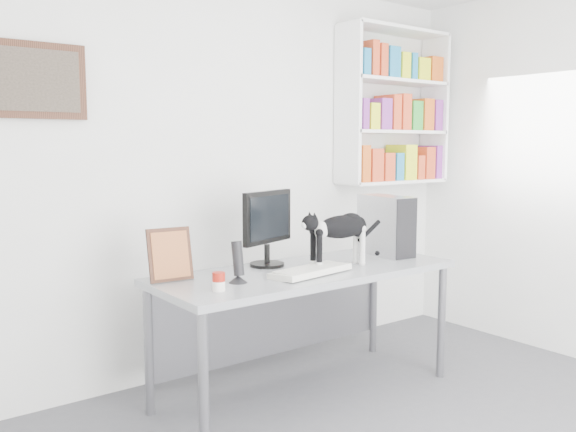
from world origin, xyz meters
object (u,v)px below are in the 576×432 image
at_px(desk, 306,332).
at_px(leaning_print, 170,254).
at_px(cat, 340,240).
at_px(pc_tower, 386,225).
at_px(speaker, 238,261).
at_px(bookshelf, 394,107).
at_px(keyboard, 311,271).
at_px(monitor, 267,228).
at_px(soup_can, 219,282).

bearing_deg(desk, leaning_print, 165.76).
height_order(leaning_print, cat, cat).
bearing_deg(pc_tower, cat, -161.70).
height_order(pc_tower, speaker, pc_tower).
bearing_deg(bookshelf, pc_tower, -139.29).
height_order(keyboard, pc_tower, pc_tower).
bearing_deg(pc_tower, monitor, 174.36).
bearing_deg(desk, soup_can, -167.16).
distance_m(desk, soup_can, 0.86).
distance_m(bookshelf, speaker, 2.22).
relative_size(desk, cat, 3.49).
height_order(leaning_print, soup_can, leaning_print).
xyz_separation_m(keyboard, leaning_print, (-0.73, 0.34, 0.13)).
relative_size(keyboard, leaning_print, 1.70).
bearing_deg(keyboard, bookshelf, 17.65).
bearing_deg(cat, monitor, 143.19).
height_order(desk, keyboard, keyboard).
relative_size(desk, soup_can, 19.38).
bearing_deg(pc_tower, desk, -170.77).
distance_m(bookshelf, keyboard, 1.92).
bearing_deg(monitor, leaning_print, 162.86).
bearing_deg(bookshelf, desk, -156.51).
bearing_deg(cat, desk, 164.02).
xyz_separation_m(bookshelf, desk, (-1.37, -0.60, -1.45)).
height_order(bookshelf, pc_tower, bookshelf).
bearing_deg(bookshelf, soup_can, -160.00).
distance_m(keyboard, speaker, 0.47).
height_order(keyboard, cat, cat).
bearing_deg(pc_tower, soup_can, -166.04).
xyz_separation_m(bookshelf, keyboard, (-1.45, -0.73, -1.04)).
bearing_deg(desk, monitor, 122.48).
relative_size(monitor, soup_can, 4.90).
height_order(desk, cat, cat).
distance_m(monitor, speaker, 0.50).
relative_size(bookshelf, leaning_print, 4.03).
bearing_deg(leaning_print, cat, -9.72).
bearing_deg(pc_tower, leaning_print, 179.83).
bearing_deg(monitor, pc_tower, -29.87).
xyz_separation_m(keyboard, cat, (0.28, 0.06, 0.15)).
bearing_deg(leaning_print, keyboard, -19.15).
relative_size(monitor, leaning_print, 1.56).
relative_size(bookshelf, monitor, 2.58).
relative_size(speaker, cat, 0.44).
height_order(desk, leaning_print, leaning_print).
distance_m(pc_tower, cat, 0.54).
distance_m(bookshelf, pc_tower, 1.20).
xyz_separation_m(keyboard, pc_tower, (0.81, 0.18, 0.18)).
bearing_deg(speaker, cat, -2.11).
bearing_deg(leaning_print, monitor, 6.84).
bearing_deg(pc_tower, speaker, -169.38).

